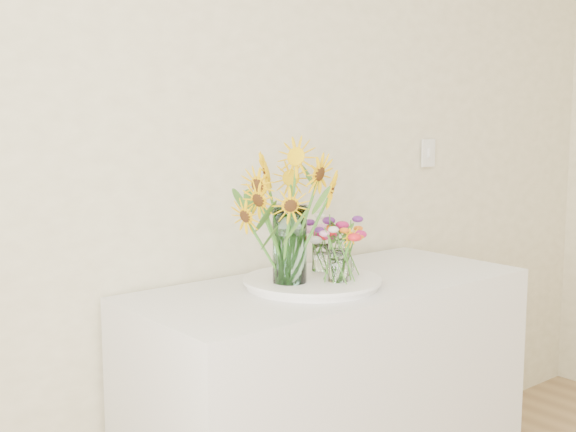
{
  "coord_description": "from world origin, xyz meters",
  "views": [
    {
      "loc": [
        -1.69,
        0.19,
        1.45
      ],
      "look_at": [
        -0.24,
        1.94,
        1.14
      ],
      "focal_mm": 45.0,
      "sensor_mm": 36.0,
      "label": 1
    }
  ],
  "objects_px": {
    "tray": "(312,283)",
    "small_vase_a": "(338,266)",
    "counter": "(332,409)",
    "mason_jar": "(290,245)",
    "small_vase_b": "(342,257)",
    "small_vase_c": "(320,258)"
  },
  "relations": [
    {
      "from": "tray",
      "to": "small_vase_a",
      "type": "bearing_deg",
      "value": -70.5
    },
    {
      "from": "counter",
      "to": "tray",
      "type": "xyz_separation_m",
      "value": [
        -0.1,
        -0.01,
        0.46
      ]
    },
    {
      "from": "mason_jar",
      "to": "small_vase_a",
      "type": "relative_size",
      "value": 2.32
    },
    {
      "from": "tray",
      "to": "small_vase_b",
      "type": "bearing_deg",
      "value": -12.27
    },
    {
      "from": "counter",
      "to": "tray",
      "type": "height_order",
      "value": "tray"
    },
    {
      "from": "small_vase_a",
      "to": "small_vase_b",
      "type": "distance_m",
      "value": 0.1
    },
    {
      "from": "tray",
      "to": "small_vase_c",
      "type": "distance_m",
      "value": 0.14
    },
    {
      "from": "counter",
      "to": "small_vase_c",
      "type": "xyz_separation_m",
      "value": [
        -0.0,
        0.06,
        0.52
      ]
    },
    {
      "from": "small_vase_b",
      "to": "tray",
      "type": "bearing_deg",
      "value": 167.73
    },
    {
      "from": "counter",
      "to": "tray",
      "type": "relative_size",
      "value": 3.27
    },
    {
      "from": "small_vase_a",
      "to": "small_vase_c",
      "type": "bearing_deg",
      "value": 67.05
    },
    {
      "from": "small_vase_b",
      "to": "small_vase_c",
      "type": "xyz_separation_m",
      "value": [
        -0.01,
        0.09,
        -0.01
      ]
    },
    {
      "from": "small_vase_a",
      "to": "mason_jar",
      "type": "bearing_deg",
      "value": 144.72
    },
    {
      "from": "mason_jar",
      "to": "small_vase_c",
      "type": "relative_size",
      "value": 2.57
    },
    {
      "from": "tray",
      "to": "small_vase_a",
      "type": "xyz_separation_m",
      "value": [
        0.03,
        -0.09,
        0.07
      ]
    },
    {
      "from": "mason_jar",
      "to": "small_vase_a",
      "type": "distance_m",
      "value": 0.17
    },
    {
      "from": "tray",
      "to": "small_vase_c",
      "type": "height_order",
      "value": "small_vase_c"
    },
    {
      "from": "small_vase_b",
      "to": "small_vase_c",
      "type": "relative_size",
      "value": 1.29
    },
    {
      "from": "tray",
      "to": "mason_jar",
      "type": "relative_size",
      "value": 1.69
    },
    {
      "from": "tray",
      "to": "small_vase_a",
      "type": "distance_m",
      "value": 0.12
    },
    {
      "from": "small_vase_b",
      "to": "mason_jar",
      "type": "bearing_deg",
      "value": 173.12
    },
    {
      "from": "counter",
      "to": "small_vase_c",
      "type": "bearing_deg",
      "value": 93.11
    }
  ]
}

